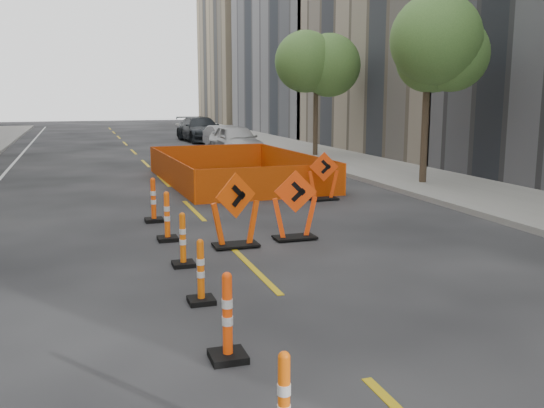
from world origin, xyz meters
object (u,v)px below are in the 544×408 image
object	(u,v)px
parked_car_mid	(223,137)
chevron_sign_center	(295,205)
channelizer_6	(167,216)
parked_car_far	(200,129)
channelizer_3	(227,316)
channelizer_5	(183,239)
chevron_sign_left	(235,210)
channelizer_4	(201,271)
parked_car_near	(236,141)
channelizer_7	(153,200)
channelizer_2	(284,405)
chevron_sign_right	(323,176)

from	to	relation	value
parked_car_mid	chevron_sign_center	bearing A→B (deg)	-104.52
channelizer_6	parked_car_mid	world-z (taller)	parked_car_mid
parked_car_far	channelizer_3	bearing A→B (deg)	-105.26
channelizer_5	chevron_sign_left	size ratio (longest dim) A/B	0.65
channelizer_5	parked_car_mid	size ratio (longest dim) A/B	0.25
channelizer_4	parked_car_near	xyz separation A→B (m)	(6.03, 21.23, 0.32)
channelizer_3	channelizer_7	world-z (taller)	channelizer_7
channelizer_2	channelizer_4	xyz separation A→B (m)	(0.10, 4.18, 0.01)
channelizer_6	channelizer_5	bearing A→B (deg)	-90.28
channelizer_5	chevron_sign_center	bearing A→B (deg)	26.57
parked_car_far	parked_car_mid	bearing A→B (deg)	-91.48
channelizer_7	parked_car_far	distance (m)	26.15
chevron_sign_right	channelizer_5	bearing A→B (deg)	-119.95
channelizer_7	channelizer_5	bearing A→B (deg)	-89.60
chevron_sign_right	parked_car_mid	size ratio (longest dim) A/B	0.36
channelizer_3	parked_car_near	distance (m)	24.11
channelizer_3	chevron_sign_right	size ratio (longest dim) A/B	0.75
channelizer_3	channelizer_4	world-z (taller)	channelizer_3
channelizer_3	channelizer_6	world-z (taller)	channelizer_3
channelizer_6	channelizer_7	size ratio (longest dim) A/B	0.98
channelizer_4	parked_car_mid	distance (m)	27.05
channelizer_3	chevron_sign_center	xyz separation A→B (m)	(2.86, 5.53, 0.22)
channelizer_3	channelizer_5	size ratio (longest dim) A/B	1.08
channelizer_5	parked_car_far	world-z (taller)	parked_car_far
channelizer_6	parked_car_far	distance (m)	28.18
parked_car_mid	channelizer_4	bearing A→B (deg)	-109.12
channelizer_7	parked_car_mid	size ratio (longest dim) A/B	0.28
channelizer_2	channelizer_4	bearing A→B (deg)	88.64
channelizer_6	parked_car_mid	size ratio (longest dim) A/B	0.27
channelizer_3	parked_car_near	bearing A→B (deg)	75.30
channelizer_4	parked_car_far	bearing A→B (deg)	78.81
channelizer_3	parked_car_far	size ratio (longest dim) A/B	0.19
chevron_sign_left	chevron_sign_center	world-z (taller)	chevron_sign_left
channelizer_4	parked_car_far	xyz separation A→B (m)	(6.26, 31.67, 0.32)
chevron_sign_left	parked_car_near	distance (m)	18.65
channelizer_2	channelizer_4	world-z (taller)	channelizer_4
parked_car_mid	parked_car_far	bearing A→B (deg)	88.03
channelizer_2	channelizer_7	size ratio (longest dim) A/B	0.89
chevron_sign_right	parked_car_far	xyz separation A→B (m)	(0.97, 23.79, 0.09)
chevron_sign_left	chevron_sign_center	size ratio (longest dim) A/B	1.03
channelizer_7	chevron_sign_right	size ratio (longest dim) A/B	0.77
channelizer_6	channelizer_7	bearing A→B (deg)	91.08
channelizer_6	chevron_sign_center	distance (m)	2.79
channelizer_2	parked_car_near	size ratio (longest dim) A/B	0.21
chevron_sign_left	parked_car_far	bearing A→B (deg)	63.23
channelizer_4	parked_car_mid	bearing A→B (deg)	75.96
chevron_sign_left	channelizer_3	bearing A→B (deg)	-122.47
channelizer_7	parked_car_near	size ratio (longest dim) A/B	0.23
channelizer_2	parked_car_far	world-z (taller)	parked_car_far
channelizer_3	channelizer_6	bearing A→B (deg)	88.34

